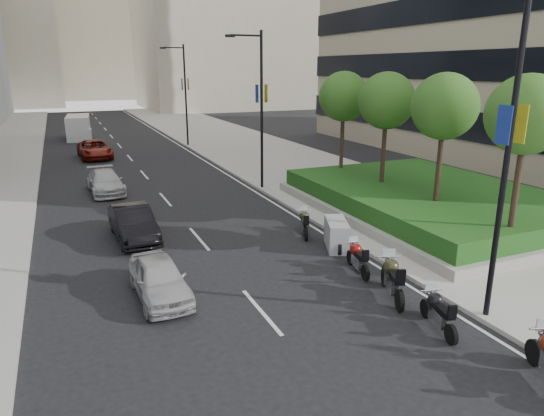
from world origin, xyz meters
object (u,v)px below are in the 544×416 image
lamp_post_0 (504,145)px  motorcycle_3 (392,279)px  car_d (95,149)px  delivery_van (79,128)px  motorcycle_6 (305,223)px  car_b (133,223)px  lamp_post_1 (259,103)px  motorcycle_2 (438,312)px  lamp_post_2 (184,90)px  car_c (105,182)px  motorcycle_5 (336,235)px  car_a (159,278)px  motorcycle_4 (358,258)px

lamp_post_0 → motorcycle_3: 5.18m
car_d → delivery_van: size_ratio=0.89×
lamp_post_0 → delivery_van: 45.10m
motorcycle_6 → car_b: bearing=92.8°
lamp_post_1 → car_d: (-8.18, 15.16, -4.35)m
motorcycle_2 → lamp_post_2: bearing=11.9°
motorcycle_6 → car_b: 7.30m
motorcycle_2 → car_c: 20.96m
lamp_post_2 → motorcycle_5: size_ratio=4.37×
motorcycle_3 → car_b: size_ratio=0.53×
motorcycle_2 → delivery_van: size_ratio=0.34×
lamp_post_0 → delivery_van: size_ratio=1.57×
car_d → delivery_van: (-0.64, 11.89, 0.38)m
lamp_post_2 → car_c: bearing=-119.3°
motorcycle_6 → car_a: 7.81m
lamp_post_1 → lamp_post_2: bearing=90.0°
lamp_post_0 → motorcycle_2: 4.79m
car_a → delivery_van: delivery_van is taller
lamp_post_2 → motorcycle_2: size_ratio=4.58×
lamp_post_1 → delivery_van: size_ratio=1.57×
motorcycle_2 → motorcycle_3: size_ratio=0.87×
lamp_post_0 → motorcycle_4: size_ratio=4.58×
lamp_post_2 → car_d: bearing=-160.8°
lamp_post_1 → motorcycle_4: (-1.39, -12.64, -4.54)m
motorcycle_6 → lamp_post_1: bearing=13.0°
lamp_post_0 → motorcycle_4: bearing=107.7°
lamp_post_2 → car_d: size_ratio=1.75×
motorcycle_6 → car_d: size_ratio=0.37×
motorcycle_5 → car_d: (-7.32, 25.45, 0.13)m
car_b → car_c: (-0.32, 8.82, -0.06)m
lamp_post_2 → motorcycle_5: (-0.86, -28.30, -4.49)m
lamp_post_0 → lamp_post_2: (0.00, 35.00, 0.00)m
car_c → car_d: bearing=86.0°
lamp_post_0 → motorcycle_6: size_ratio=4.80×
car_a → car_b: car_b is taller
lamp_post_2 → delivery_van: (-8.82, 9.05, -3.97)m
motorcycle_2 → car_a: bearing=67.2°
lamp_post_1 → car_b: 11.00m
motorcycle_6 → car_c: (-7.23, 11.18, 0.12)m
motorcycle_4 → motorcycle_6: motorcycle_4 is taller
motorcycle_3 → car_d: 30.66m
motorcycle_3 → motorcycle_4: bearing=19.1°
car_a → car_d: size_ratio=0.73×
motorcycle_4 → car_a: car_a is taller
lamp_post_0 → car_d: 33.47m
motorcycle_2 → motorcycle_5: (0.70, 6.60, 0.05)m
lamp_post_2 → motorcycle_6: lamp_post_2 is taller
car_a → car_c: size_ratio=0.85×
motorcycle_6 → lamp_post_2: bearing=18.9°
motorcycle_3 → car_c: bearing=43.6°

